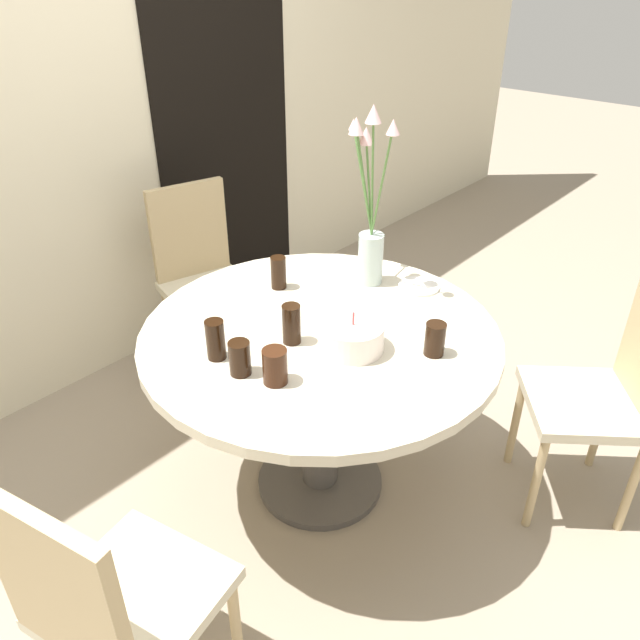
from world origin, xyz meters
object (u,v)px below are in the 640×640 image
(drink_glass_2, at_px, (215,340))
(drink_glass_5, at_px, (275,366))
(side_plate, at_px, (419,286))
(drink_glass_4, at_px, (240,358))
(chair_far_back, at_px, (108,602))
(birthday_cake, at_px, (353,337))
(flower_vase, at_px, (370,223))
(drink_glass_1, at_px, (278,273))
(chair_right_flank, at_px, (611,386))
(chair_near_front, at_px, (202,270))
(drink_glass_3, at_px, (291,324))
(drink_glass_0, at_px, (435,339))

(drink_glass_2, height_order, drink_glass_5, drink_glass_2)
(side_plate, distance_m, drink_glass_4, 0.85)
(chair_far_back, xyz_separation_m, birthday_cake, (1.00, 0.05, 0.25))
(flower_vase, bearing_deg, drink_glass_1, 138.41)
(birthday_cake, bearing_deg, chair_right_flank, -45.17)
(flower_vase, xyz_separation_m, drink_glass_4, (-0.75, -0.07, -0.19))
(chair_near_front, bearing_deg, drink_glass_5, -102.90)
(birthday_cake, bearing_deg, chair_far_back, -176.98)
(drink_glass_2, distance_m, drink_glass_3, 0.26)
(side_plate, bearing_deg, drink_glass_1, 130.76)
(drink_glass_4, bearing_deg, drink_glass_0, -39.15)
(chair_far_back, xyz_separation_m, drink_glass_0, (1.15, -0.16, 0.26))
(side_plate, bearing_deg, chair_near_front, 100.92)
(chair_near_front, xyz_separation_m, drink_glass_2, (-0.62, -0.86, 0.27))
(birthday_cake, distance_m, drink_glass_1, 0.51)
(birthday_cake, relative_size, side_plate, 1.28)
(chair_right_flank, xyz_separation_m, drink_glass_2, (-0.99, 0.96, 0.27))
(chair_near_front, bearing_deg, drink_glass_2, -110.42)
(drink_glass_4, bearing_deg, birthday_cake, -28.09)
(chair_right_flank, relative_size, drink_glass_3, 6.72)
(chair_near_front, distance_m, drink_glass_3, 1.09)
(drink_glass_2, bearing_deg, drink_glass_4, -93.85)
(side_plate, xyz_separation_m, drink_glass_0, (-0.36, -0.29, 0.05))
(drink_glass_4, bearing_deg, flower_vase, 5.62)
(birthday_cake, bearing_deg, flower_vase, 31.43)
(drink_glass_0, bearing_deg, drink_glass_4, 140.85)
(chair_right_flank, distance_m, drink_glass_3, 1.17)
(chair_far_back, height_order, drink_glass_2, chair_far_back)
(drink_glass_1, xyz_separation_m, drink_glass_4, (-0.49, -0.31, -0.01))
(chair_near_front, height_order, chair_far_back, same)
(side_plate, relative_size, drink_glass_0, 1.42)
(chair_near_front, bearing_deg, flower_vase, -67.21)
(side_plate, bearing_deg, drink_glass_2, 164.66)
(drink_glass_1, xyz_separation_m, drink_glass_2, (-0.48, -0.19, 0.00))
(chair_near_front, xyz_separation_m, birthday_cake, (-0.30, -1.16, 0.25))
(birthday_cake, height_order, flower_vase, flower_vase)
(flower_vase, relative_size, side_plate, 4.32)
(birthday_cake, distance_m, drink_glass_2, 0.44)
(flower_vase, bearing_deg, drink_glass_5, -165.22)
(birthday_cake, distance_m, flower_vase, 0.53)
(drink_glass_1, bearing_deg, chair_near_front, 77.75)
(chair_right_flank, relative_size, flower_vase, 1.35)
(chair_near_front, distance_m, birthday_cake, 1.22)
(side_plate, bearing_deg, flower_vase, 117.51)
(drink_glass_5, bearing_deg, drink_glass_4, 109.08)
(drink_glass_0, relative_size, drink_glass_3, 0.82)
(birthday_cake, height_order, drink_glass_4, birthday_cake)
(drink_glass_0, distance_m, drink_glass_3, 0.47)
(drink_glass_3, height_order, drink_glass_4, drink_glass_3)
(flower_vase, xyz_separation_m, drink_glass_0, (-0.26, -0.47, -0.19))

